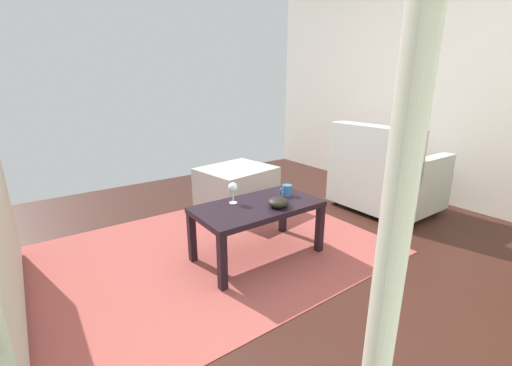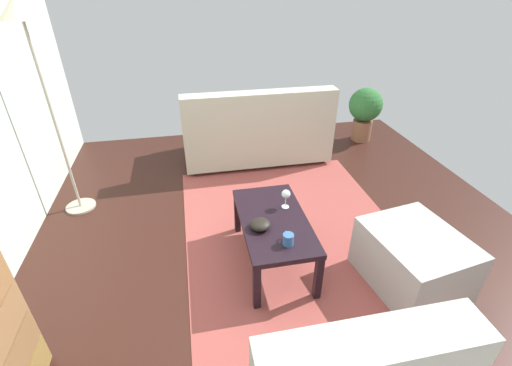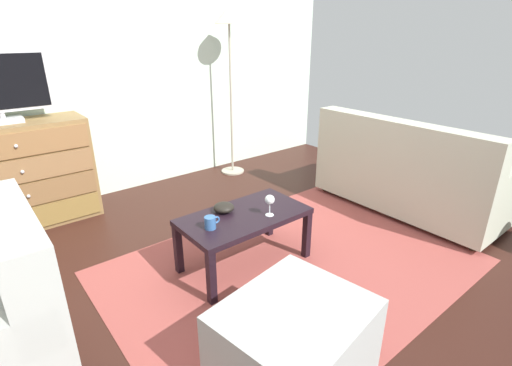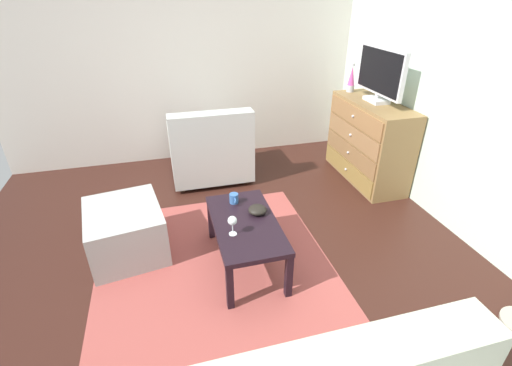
% 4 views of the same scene
% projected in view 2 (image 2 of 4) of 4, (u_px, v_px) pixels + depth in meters
% --- Properties ---
extents(ground_plane, '(5.37, 4.72, 0.05)m').
position_uv_depth(ground_plane, '(278.00, 256.00, 2.97)').
color(ground_plane, '#341913').
extents(area_rug, '(2.60, 1.90, 0.01)m').
position_uv_depth(area_rug, '(294.00, 236.00, 3.15)').
color(area_rug, '#96433E').
rests_on(area_rug, ground_plane).
extents(coffee_table, '(0.92, 0.50, 0.42)m').
position_uv_depth(coffee_table, '(274.00, 224.00, 2.71)').
color(coffee_table, black).
rests_on(coffee_table, ground_plane).
extents(wine_glass, '(0.07, 0.07, 0.16)m').
position_uv_depth(wine_glass, '(286.00, 195.00, 2.75)').
color(wine_glass, silver).
rests_on(wine_glass, coffee_table).
extents(mug, '(0.11, 0.08, 0.08)m').
position_uv_depth(mug, '(288.00, 239.00, 2.41)').
color(mug, '#335F9D').
rests_on(mug, coffee_table).
extents(bowl_decorative, '(0.15, 0.15, 0.07)m').
position_uv_depth(bowl_decorative, '(260.00, 224.00, 2.56)').
color(bowl_decorative, black).
rests_on(bowl_decorative, coffee_table).
extents(couch_large, '(0.85, 1.72, 0.92)m').
position_uv_depth(couch_large, '(256.00, 132.00, 4.28)').
color(couch_large, '#332319').
rests_on(couch_large, ground_plane).
extents(ottoman, '(0.78, 0.70, 0.43)m').
position_uv_depth(ottoman, '(413.00, 259.00, 2.59)').
color(ottoman, '#A2A5A3').
rests_on(ottoman, ground_plane).
extents(standing_lamp, '(0.32, 0.32, 1.90)m').
position_uv_depth(standing_lamp, '(27.00, 32.00, 2.69)').
color(standing_lamp, '#A59E8C').
rests_on(standing_lamp, ground_plane).
extents(potted_plant, '(0.44, 0.44, 0.72)m').
position_uv_depth(potted_plant, '(365.00, 109.00, 4.72)').
color(potted_plant, brown).
rests_on(potted_plant, ground_plane).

